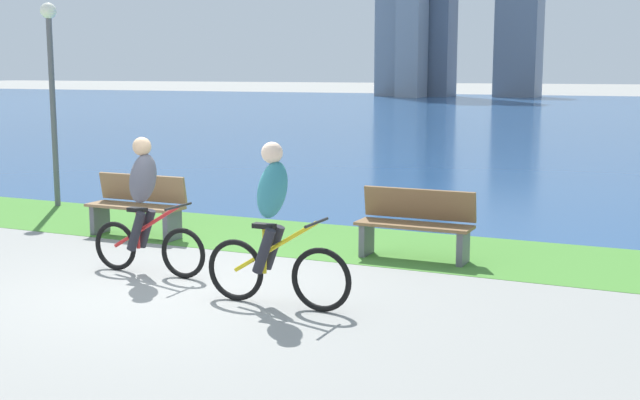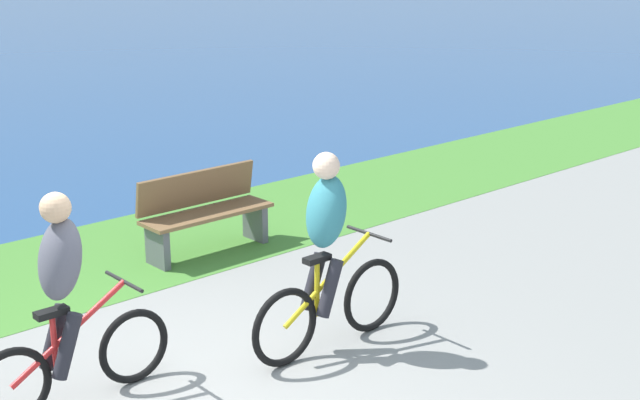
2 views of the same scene
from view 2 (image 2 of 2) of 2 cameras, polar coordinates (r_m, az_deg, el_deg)
The scene contains 5 objects.
ground_plane at distance 6.86m, azimuth -8.71°, elevation -12.64°, with size 300.00×300.00×0.00m, color gray.
grass_strip_bayside at distance 9.44m, azimuth -19.49°, elevation -5.07°, with size 120.00×2.38×0.01m, color #478433.
cyclist_lead at distance 7.23m, azimuth 0.48°, elevation -3.52°, with size 1.65×0.52×1.70m.
cyclist_trailing at distance 6.62m, azimuth -16.12°, elevation -6.29°, with size 1.58×0.52×1.64m.
bench_near_path at distance 9.73m, azimuth -7.47°, elevation -0.80°, with size 1.50×0.47×0.90m.
Camera 2 is at (-3.23, -5.07, 3.31)m, focal length 49.58 mm.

